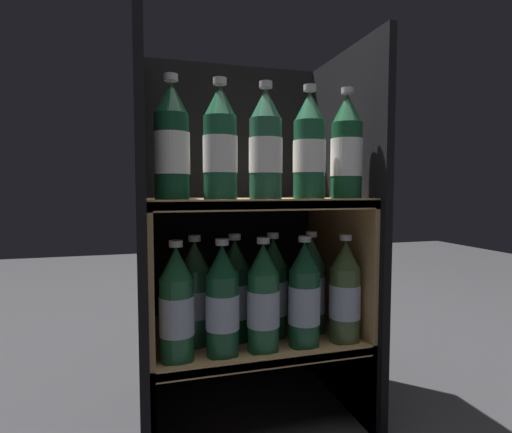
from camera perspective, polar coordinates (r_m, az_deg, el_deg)
fridge_back_wall at (r=1.25m, az=-3.34°, el=-1.14°), size 0.57×0.02×0.97m
fridge_side_left at (r=1.02m, az=-15.98°, el=-2.46°), size 0.02×0.43×0.97m
fridge_side_right at (r=1.15m, az=12.37°, el=-1.65°), size 0.02×0.43×0.97m
shelf_lower at (r=1.12m, az=-0.72°, el=-18.18°), size 0.53×0.39×0.22m
shelf_upper at (r=1.06m, az=-0.79°, el=-6.68°), size 0.53×0.39×0.57m
bottle_upper_front_0 at (r=0.88m, az=-11.94°, el=9.93°), size 0.08×0.08×0.27m
bottle_upper_front_1 at (r=0.89m, az=-5.13°, el=9.94°), size 0.08×0.08×0.27m
bottle_upper_front_2 at (r=0.92m, az=1.37°, el=9.79°), size 0.08×0.08×0.27m
bottle_upper_front_3 at (r=0.95m, az=7.62°, el=9.54°), size 0.08×0.08×0.27m
bottle_upper_front_4 at (r=1.00m, az=12.81°, el=9.19°), size 0.08×0.08×0.27m
bottle_lower_front_0 at (r=0.91m, az=-11.26°, el=-12.62°), size 0.08×0.08×0.27m
bottle_lower_front_1 at (r=0.92m, az=-4.82°, el=-12.29°), size 0.08×0.08×0.27m
bottle_lower_front_2 at (r=0.95m, az=1.03°, el=-11.90°), size 0.08×0.08×0.27m
bottle_lower_front_3 at (r=0.98m, az=6.90°, el=-11.39°), size 0.08×0.08×0.27m
bottle_lower_front_4 at (r=1.03m, az=12.57°, el=-10.74°), size 0.08×0.08×0.27m
bottle_lower_back_0 at (r=1.00m, az=-8.70°, el=-11.07°), size 0.08×0.08×0.27m
bottle_lower_back_1 at (r=1.01m, az=-3.04°, el=-10.84°), size 0.08×0.08×0.27m
bottle_lower_back_2 at (r=1.04m, az=2.41°, el=-10.47°), size 0.08×0.08×0.27m
bottle_lower_back_3 at (r=1.08m, az=7.82°, el=-10.02°), size 0.08×0.08×0.27m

